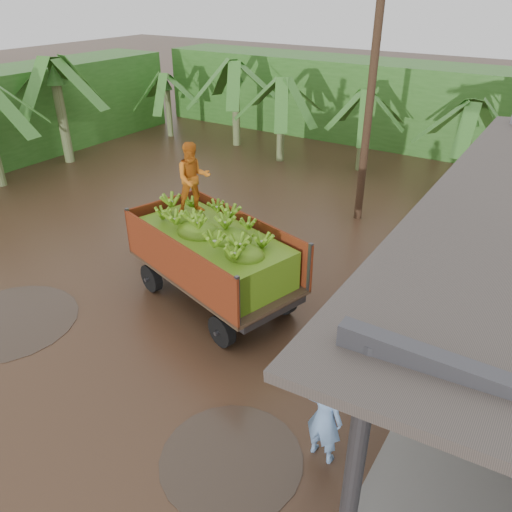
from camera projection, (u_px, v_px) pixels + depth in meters
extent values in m
plane|color=black|center=(194.00, 315.00, 11.52)|extent=(100.00, 100.00, 0.00)
cube|color=#2D661E|center=(374.00, 102.00, 23.37)|extent=(22.00, 3.00, 3.60)
cube|color=#47474C|center=(150.00, 239.00, 13.74)|extent=(1.66, 0.58, 0.11)
imported|color=#C96717|center=(193.00, 178.00, 11.39)|extent=(1.00, 1.03, 1.67)
imported|color=#7199CF|center=(324.00, 417.00, 7.72)|extent=(0.65, 0.47, 1.68)
cylinder|color=#47301E|center=(371.00, 95.00, 14.36)|extent=(0.24, 0.24, 7.77)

